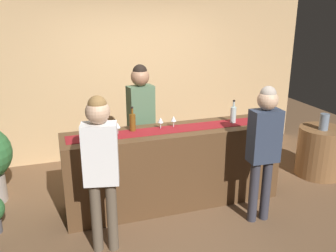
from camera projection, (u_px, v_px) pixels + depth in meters
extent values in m
plane|color=brown|center=(174.00, 202.00, 4.75)|extent=(10.00, 10.00, 0.00)
cube|color=tan|center=(137.00, 69.00, 6.01)|extent=(6.00, 0.12, 2.90)
cube|color=#543821|center=(174.00, 167.00, 4.59)|extent=(2.72, 0.60, 1.01)
cube|color=maroon|center=(174.00, 129.00, 4.43)|extent=(2.58, 0.28, 0.01)
cylinder|color=#B2C6C1|center=(233.00, 115.00, 4.65)|extent=(0.07, 0.07, 0.21)
cylinder|color=#B2C6C1|center=(234.00, 104.00, 4.61)|extent=(0.03, 0.03, 0.08)
cylinder|color=black|center=(234.00, 101.00, 4.59)|extent=(0.03, 0.03, 0.02)
cylinder|color=brown|center=(133.00, 123.00, 4.34)|extent=(0.07, 0.07, 0.21)
cylinder|color=brown|center=(132.00, 111.00, 4.29)|extent=(0.03, 0.03, 0.08)
cylinder|color=black|center=(132.00, 108.00, 4.28)|extent=(0.03, 0.03, 0.02)
cylinder|color=silver|center=(118.00, 134.00, 4.26)|extent=(0.06, 0.06, 0.00)
cylinder|color=silver|center=(118.00, 131.00, 4.25)|extent=(0.01, 0.01, 0.08)
cone|color=silver|center=(118.00, 125.00, 4.23)|extent=(0.07, 0.07, 0.06)
cylinder|color=silver|center=(161.00, 129.00, 4.45)|extent=(0.06, 0.06, 0.00)
cylinder|color=silver|center=(161.00, 125.00, 4.44)|extent=(0.01, 0.01, 0.08)
cone|color=silver|center=(161.00, 120.00, 4.42)|extent=(0.07, 0.07, 0.06)
cylinder|color=silver|center=(174.00, 127.00, 4.51)|extent=(0.06, 0.06, 0.00)
cylinder|color=silver|center=(174.00, 124.00, 4.50)|extent=(0.01, 0.01, 0.08)
cone|color=silver|center=(174.00, 119.00, 4.48)|extent=(0.07, 0.07, 0.06)
cylinder|color=#26262B|center=(147.00, 158.00, 5.10)|extent=(0.11, 0.11, 0.81)
cylinder|color=#26262B|center=(137.00, 160.00, 5.03)|extent=(0.11, 0.11, 0.81)
cube|color=#4C6B4C|center=(141.00, 109.00, 4.84)|extent=(0.37, 0.25, 0.64)
sphere|color=#9E7051|center=(140.00, 77.00, 4.70)|extent=(0.24, 0.24, 0.24)
sphere|color=black|center=(140.00, 72.00, 4.68)|extent=(0.19, 0.19, 0.19)
cylinder|color=#33333D|center=(254.00, 192.00, 4.22)|extent=(0.11, 0.11, 0.76)
cylinder|color=#33333D|center=(266.00, 190.00, 4.27)|extent=(0.11, 0.11, 0.76)
cube|color=#2D384C|center=(265.00, 136.00, 4.03)|extent=(0.35, 0.21, 0.60)
sphere|color=#DBAD89|center=(268.00, 100.00, 3.90)|extent=(0.23, 0.23, 0.23)
sphere|color=#AD9E8E|center=(268.00, 94.00, 3.88)|extent=(0.18, 0.18, 0.18)
cylinder|color=brown|center=(96.00, 217.00, 3.70)|extent=(0.11, 0.11, 0.78)
cylinder|color=brown|center=(112.00, 216.00, 3.72)|extent=(0.11, 0.11, 0.78)
cube|color=white|center=(100.00, 154.00, 3.49)|extent=(0.37, 0.26, 0.61)
sphere|color=#DBAD89|center=(98.00, 112.00, 3.36)|extent=(0.23, 0.23, 0.23)
sphere|color=olive|center=(97.00, 105.00, 3.34)|extent=(0.18, 0.18, 0.18)
cylinder|color=brown|center=(320.00, 152.00, 5.43)|extent=(0.68, 0.68, 0.74)
cylinder|color=slate|center=(324.00, 122.00, 5.21)|extent=(0.13, 0.13, 0.24)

